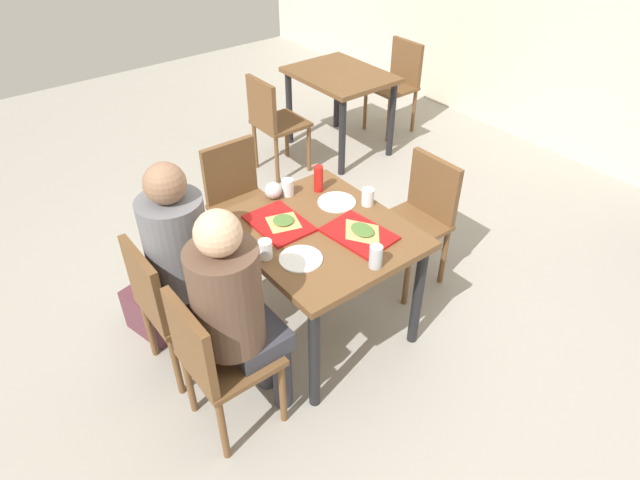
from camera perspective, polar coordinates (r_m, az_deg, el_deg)
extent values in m
cube|color=#9E998E|center=(3.45, 0.00, -8.98)|extent=(10.00, 10.00, 0.02)
cube|color=brown|center=(2.97, 0.00, 0.83)|extent=(0.97, 0.86, 0.04)
cylinder|color=black|center=(3.33, -9.56, -3.19)|extent=(0.06, 0.06, 0.70)
cylinder|color=black|center=(2.80, -0.58, -12.15)|extent=(0.06, 0.06, 0.70)
cylinder|color=black|center=(3.64, 0.44, 1.37)|extent=(0.06, 0.06, 0.70)
cylinder|color=black|center=(3.17, 10.10, -5.77)|extent=(0.06, 0.06, 0.70)
cube|color=brown|center=(3.03, -13.88, -6.22)|extent=(0.40, 0.40, 0.03)
cube|color=brown|center=(2.85, -17.71, -4.49)|extent=(0.38, 0.04, 0.40)
cylinder|color=brown|center=(3.35, -12.03, -6.32)|extent=(0.04, 0.04, 0.43)
cylinder|color=brown|center=(3.13, -9.06, -9.76)|extent=(0.04, 0.04, 0.43)
cylinder|color=brown|center=(3.27, -17.30, -8.69)|extent=(0.04, 0.04, 0.43)
cylinder|color=brown|center=(3.04, -14.68, -12.44)|extent=(0.04, 0.04, 0.43)
cube|color=brown|center=(2.71, -9.20, -11.90)|extent=(0.40, 0.40, 0.03)
cube|color=brown|center=(2.51, -13.26, -10.43)|extent=(0.38, 0.04, 0.40)
cylinder|color=brown|center=(3.04, -7.62, -11.39)|extent=(0.04, 0.04, 0.43)
cylinder|color=brown|center=(2.85, -3.89, -15.51)|extent=(0.04, 0.04, 0.43)
cylinder|color=brown|center=(2.95, -13.40, -14.23)|extent=(0.04, 0.04, 0.43)
cylinder|color=brown|center=(2.76, -10.03, -18.77)|extent=(0.04, 0.04, 0.43)
cube|color=brown|center=(3.54, 9.34, 1.52)|extent=(0.40, 0.40, 0.03)
cube|color=brown|center=(3.54, 11.73, 5.39)|extent=(0.38, 0.04, 0.40)
cylinder|color=brown|center=(3.49, 9.00, -3.83)|extent=(0.04, 0.04, 0.43)
cylinder|color=brown|center=(3.67, 5.25, -1.12)|extent=(0.04, 0.04, 0.43)
cylinder|color=brown|center=(3.70, 12.71, -1.67)|extent=(0.04, 0.04, 0.43)
cylinder|color=brown|center=(3.87, 8.99, 0.80)|extent=(0.04, 0.04, 0.43)
cube|color=brown|center=(3.67, -7.59, 3.10)|extent=(0.40, 0.40, 0.03)
cube|color=brown|center=(3.69, -9.34, 7.09)|extent=(0.04, 0.38, 0.40)
cylinder|color=brown|center=(3.75, -3.74, -0.05)|extent=(0.04, 0.04, 0.43)
cylinder|color=brown|center=(3.61, -8.17, -2.04)|extent=(0.04, 0.04, 0.43)
cylinder|color=brown|center=(3.99, -6.54, 2.28)|extent=(0.04, 0.04, 0.43)
cylinder|color=brown|center=(3.86, -10.79, 0.48)|extent=(0.04, 0.04, 0.43)
cylinder|color=#383842|center=(3.30, -10.40, -6.57)|extent=(0.10, 0.10, 0.46)
cylinder|color=#383842|center=(3.19, -8.98, -8.17)|extent=(0.10, 0.10, 0.46)
cube|color=#383842|center=(3.03, -11.88, -4.33)|extent=(0.32, 0.28, 0.10)
cylinder|color=slate|center=(2.80, -14.63, -0.44)|extent=(0.32, 0.32, 0.52)
sphere|color=#8C664C|center=(2.61, -15.80, 5.67)|extent=(0.20, 0.20, 0.20)
cylinder|color=#383842|center=(2.99, -5.73, -11.73)|extent=(0.10, 0.10, 0.46)
cylinder|color=#383842|center=(2.90, -3.94, -13.64)|extent=(0.10, 0.10, 0.46)
cube|color=#383842|center=(2.70, -6.94, -9.78)|extent=(0.32, 0.28, 0.10)
cylinder|color=brown|center=(2.45, -9.64, -5.91)|extent=(0.32, 0.32, 0.52)
sphere|color=#DBAD89|center=(2.23, -10.55, 0.69)|extent=(0.20, 0.20, 0.20)
cube|color=#B21414|center=(2.99, -4.27, 1.74)|extent=(0.36, 0.26, 0.02)
cube|color=#B21414|center=(2.91, 4.05, 0.63)|extent=(0.39, 0.30, 0.02)
cylinder|color=white|center=(3.17, 1.74, 3.95)|extent=(0.22, 0.22, 0.01)
cylinder|color=white|center=(2.75, -2.00, -1.96)|extent=(0.22, 0.22, 0.01)
pyramid|color=#DBAD60|center=(2.98, -3.82, 1.93)|extent=(0.22, 0.22, 0.01)
ellipsoid|color=#4C7233|center=(2.98, -3.83, 2.08)|extent=(0.15, 0.15, 0.01)
pyramid|color=#DBAD60|center=(2.91, 4.41, 0.93)|extent=(0.22, 0.17, 0.01)
ellipsoid|color=#4C7233|center=(2.91, 4.42, 1.09)|extent=(0.15, 0.12, 0.01)
cylinder|color=white|center=(3.14, 4.98, 4.47)|extent=(0.07, 0.07, 0.10)
cylinder|color=white|center=(2.75, -5.68, -0.98)|extent=(0.07, 0.07, 0.10)
cylinder|color=white|center=(3.22, -3.37, 5.47)|extent=(0.07, 0.07, 0.10)
cylinder|color=#B7BCC6|center=(2.68, 5.80, -1.72)|extent=(0.07, 0.07, 0.12)
cylinder|color=red|center=(3.24, -0.16, 6.37)|extent=(0.06, 0.06, 0.16)
sphere|color=silver|center=(3.20, -4.88, 5.15)|extent=(0.10, 0.10, 0.10)
cube|color=#592D38|center=(3.47, -17.22, -7.34)|extent=(0.35, 0.23, 0.28)
cube|color=brown|center=(5.06, 2.11, 16.74)|extent=(0.90, 0.70, 0.04)
cylinder|color=black|center=(5.33, -3.21, 13.48)|extent=(0.06, 0.06, 0.70)
cylinder|color=black|center=(4.76, 2.31, 10.54)|extent=(0.06, 0.06, 0.70)
cylinder|color=black|center=(5.65, 1.76, 14.93)|extent=(0.06, 0.06, 0.70)
cylinder|color=black|center=(5.12, 7.42, 12.24)|extent=(0.06, 0.06, 0.70)
cube|color=brown|center=(4.81, -4.08, 12.00)|extent=(0.40, 0.40, 0.03)
cube|color=brown|center=(4.63, -6.08, 13.80)|extent=(0.38, 0.04, 0.40)
cylinder|color=brown|center=(5.12, -3.47, 10.80)|extent=(0.04, 0.04, 0.43)
cylinder|color=brown|center=(4.87, -1.14, 9.43)|extent=(0.04, 0.04, 0.43)
cylinder|color=brown|center=(4.96, -6.73, 9.69)|extent=(0.04, 0.04, 0.43)
cylinder|color=brown|center=(4.70, -4.49, 8.23)|extent=(0.04, 0.04, 0.43)
cube|color=brown|center=(5.57, 7.39, 15.40)|extent=(0.40, 0.40, 0.03)
cube|color=brown|center=(5.62, 8.95, 17.80)|extent=(0.38, 0.04, 0.40)
cylinder|color=brown|center=(5.44, 7.14, 12.24)|extent=(0.04, 0.04, 0.43)
cylinder|color=brown|center=(5.67, 4.71, 13.42)|extent=(0.04, 0.04, 0.43)
cylinder|color=brown|center=(5.67, 9.69, 13.04)|extent=(0.04, 0.04, 0.43)
cylinder|color=brown|center=(5.88, 7.26, 14.17)|extent=(0.04, 0.04, 0.43)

